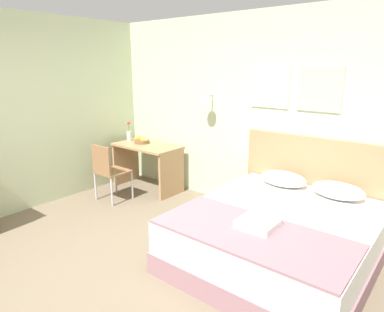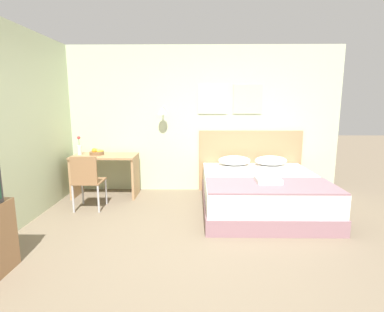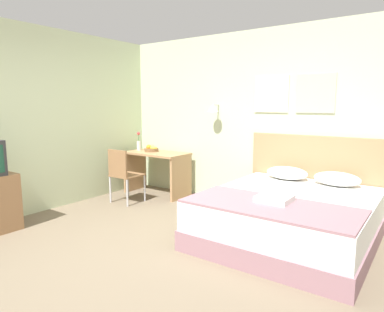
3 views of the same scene
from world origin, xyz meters
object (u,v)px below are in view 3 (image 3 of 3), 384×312
at_px(folded_towel_near_foot, 275,198).
at_px(desk_chair, 123,172).
at_px(pillow_left, 287,173).
at_px(fruit_bowl, 151,149).
at_px(desk, 157,165).
at_px(bed, 289,218).
at_px(throw_blanket, 270,206).
at_px(pillow_right, 337,179).
at_px(flower_vase, 139,144).
at_px(headboard, 316,177).

distance_m(folded_towel_near_foot, desk_chair, 2.69).
bearing_deg(folded_towel_near_foot, pillow_left, 104.58).
xyz_separation_m(folded_towel_near_foot, fruit_bowl, (-2.75, 1.14, 0.19)).
bearing_deg(pillow_left, desk, -177.45).
bearing_deg(fruit_bowl, bed, -14.20).
bearing_deg(desk, throw_blanket, -25.60).
distance_m(pillow_right, flower_vase, 3.39).
xyz_separation_m(throw_blanket, desk_chair, (-2.67, 0.51, -0.04)).
height_order(bed, desk_chair, desk_chair).
bearing_deg(headboard, desk_chair, -157.55).
xyz_separation_m(pillow_right, folded_towel_near_foot, (-0.33, -1.21, -0.03)).
distance_m(pillow_right, desk_chair, 3.11).
bearing_deg(desk_chair, pillow_left, 19.73).
bearing_deg(folded_towel_near_foot, bed, 88.82).
bearing_deg(flower_vase, bed, -12.82).
height_order(headboard, throw_blanket, headboard).
xyz_separation_m(bed, flower_vase, (-3.05, 0.69, 0.59)).
relative_size(headboard, flower_vase, 5.74).
xyz_separation_m(headboard, flower_vase, (-3.05, -0.34, 0.29)).
relative_size(throw_blanket, flower_vase, 5.21).
distance_m(headboard, pillow_left, 0.42).
distance_m(bed, desk, 2.70).
relative_size(bed, fruit_bowl, 7.92).
relative_size(pillow_right, folded_towel_near_foot, 1.70).
bearing_deg(throw_blanket, folded_towel_near_foot, 93.69).
bearing_deg(bed, headboard, 90.00).
xyz_separation_m(headboard, folded_towel_near_foot, (-0.01, -1.47, 0.03)).
bearing_deg(desk_chair, fruit_bowl, 96.50).
distance_m(pillow_right, throw_blanket, 1.39).
relative_size(desk, flower_vase, 3.33).
xyz_separation_m(bed, throw_blanket, (0.00, -0.58, 0.28)).
xyz_separation_m(throw_blanket, flower_vase, (-3.05, 1.28, 0.30)).
height_order(headboard, folded_towel_near_foot, headboard).
bearing_deg(pillow_left, throw_blanket, -76.52).
distance_m(headboard, desk_chair, 2.89).
bearing_deg(throw_blanket, pillow_right, 76.52).
bearing_deg(headboard, flower_vase, -173.73).
bearing_deg(pillow_left, desk_chair, -160.27).
relative_size(pillow_left, fruit_bowl, 2.24).
height_order(pillow_left, pillow_right, same).
height_order(folded_towel_near_foot, desk, desk).
distance_m(throw_blanket, fruit_bowl, 3.05).
relative_size(pillow_left, desk, 0.52).
bearing_deg(pillow_left, folded_towel_near_foot, -75.42).
height_order(headboard, pillow_right, headboard).
bearing_deg(desk, flower_vase, 176.51).
distance_m(bed, desk_chair, 2.68).
bearing_deg(fruit_bowl, pillow_right, 1.33).
xyz_separation_m(fruit_bowl, flower_vase, (-0.30, -0.00, 0.07)).
relative_size(bed, desk, 1.82).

